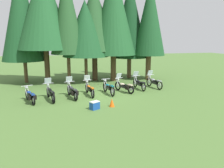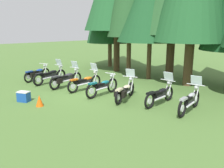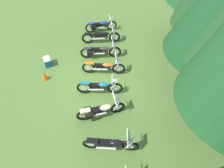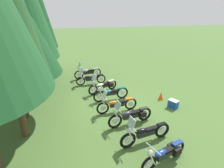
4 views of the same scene
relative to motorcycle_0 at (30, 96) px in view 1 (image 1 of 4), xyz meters
name	(u,v)px [view 1 (image 1 of 4)]	position (x,y,z in m)	size (l,w,h in m)	color
ground_plane	(100,94)	(4.62, 0.99, -0.44)	(80.00, 80.00, 0.00)	#4C7033
motorcycle_0	(30,96)	(0.00, 0.00, 0.00)	(1.01, 2.03, 0.99)	black
motorcycle_1	(50,93)	(1.22, 0.31, 0.03)	(0.82, 2.37, 1.37)	black
motorcycle_2	(72,91)	(2.64, 0.50, 0.03)	(0.88, 2.32, 1.37)	black
motorcycle_3	(90,89)	(3.87, 0.95, 0.02)	(0.63, 2.29, 1.36)	black
motorcycle_4	(109,88)	(5.27, 0.99, 0.01)	(0.66, 2.22, 1.02)	black
motorcycle_5	(124,86)	(6.55, 1.26, 0.01)	(1.11, 2.04, 1.35)	black
motorcycle_6	(139,83)	(7.98, 1.98, 0.02)	(0.73, 2.19, 1.34)	black
motorcycle_7	(154,82)	(9.33, 2.10, 0.03)	(0.74, 2.16, 1.37)	black
pine_tree_0	(21,15)	(-1.11, 6.97, 5.55)	(3.78, 3.78, 9.99)	brown
pine_tree_1	(44,7)	(0.84, 5.94, 6.08)	(4.70, 4.70, 10.07)	#42301E
pine_tree_2	(67,13)	(2.70, 5.36, 5.64)	(2.92, 2.92, 9.56)	#4C3823
pine_tree_3	(85,29)	(4.24, 5.64, 4.36)	(4.11, 4.11, 7.23)	#4C3823
pine_tree_4	(94,19)	(5.19, 6.54, 5.24)	(4.71, 4.71, 8.58)	#42301E
pine_tree_5	(113,10)	(6.86, 5.93, 6.00)	(4.15, 4.15, 10.46)	#4C3823
pine_tree_6	(130,19)	(8.82, 7.10, 5.39)	(3.65, 3.65, 9.61)	brown
pine_tree_7	(150,18)	(10.31, 5.69, 5.43)	(3.03, 3.03, 9.44)	brown
picnic_cooler	(95,105)	(3.70, -2.30, -0.21)	(0.63, 0.57, 0.47)	#19479E
traffic_cone	(112,103)	(4.78, -2.05, -0.20)	(0.32, 0.32, 0.48)	#EA590F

